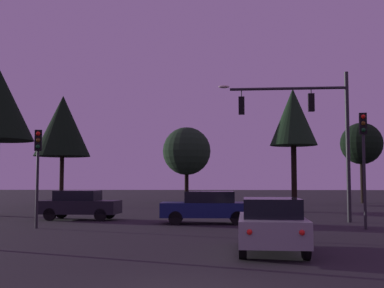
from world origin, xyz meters
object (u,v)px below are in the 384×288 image
Objects in this scene: traffic_signal_mast_arm at (311,121)px; tree_behind_sign at (362,144)px; traffic_light_corner_left at (38,158)px; car_nearside_lane at (271,224)px; car_crossing_left at (80,204)px; tree_lot_edge at (293,118)px; tree_left_far at (63,126)px; traffic_light_corner_right at (364,147)px; car_crossing_right at (207,207)px; tree_right_cluster at (187,151)px.

traffic_signal_mast_arm is 23.37m from tree_behind_sign.
traffic_light_corner_left is 11.56m from car_nearside_lane.
car_nearside_lane is 1.01× the size of car_crossing_left.
traffic_signal_mast_arm is 13.14m from traffic_light_corner_left.
car_nearside_lane is 0.51× the size of tree_lot_edge.
tree_behind_sign is (21.33, 25.41, 2.48)m from traffic_light_corner_left.
tree_lot_edge is at bearing -20.09° from tree_left_far.
traffic_light_corner_right reaches higher than car_crossing_right.
traffic_light_corner_right is at bearing -19.17° from car_crossing_left.
car_crossing_left is 7.00m from car_crossing_right.
tree_left_far reaches higher than traffic_light_corner_left.
tree_behind_sign is 0.90× the size of tree_lot_edge.
traffic_signal_mast_arm is at bearing -71.91° from tree_right_cluster.
tree_left_far is (-26.07, -6.61, 1.04)m from tree_behind_sign.
tree_lot_edge is (-8.40, -13.07, 0.80)m from tree_behind_sign.
car_crossing_left is 22.51m from tree_right_cluster.
car_crossing_right is (6.67, -2.12, 0.00)m from car_crossing_left.
car_crossing_left is (-11.86, 0.98, -4.20)m from traffic_signal_mast_arm.
tree_left_far reaches higher than car_nearside_lane.
car_nearside_lane is at bearing -53.28° from car_crossing_left.
traffic_light_corner_right is 0.66× the size of tree_behind_sign.
tree_lot_edge is at bearing 43.66° from traffic_light_corner_left.
traffic_signal_mast_arm is at bearing 72.74° from car_nearside_lane.
car_crossing_left is at bearing -69.27° from tree_left_far.
tree_behind_sign is at bearing 58.20° from car_crossing_right.
car_crossing_right is at bearing -167.63° from traffic_signal_mast_arm.
traffic_light_corner_left is at bearing -100.73° from tree_right_cluster.
traffic_light_corner_right is at bearing -20.69° from car_crossing_right.
tree_left_far reaches higher than traffic_light_corner_right.
traffic_light_corner_left reaches higher than car_nearside_lane.
tree_right_cluster is at bearing 95.31° from car_crossing_right.
traffic_light_corner_left is 1.01× the size of car_crossing_left.
tree_left_far reaches higher than car_crossing_left.
tree_right_cluster is (4.46, 21.68, 4.10)m from car_crossing_left.
traffic_light_corner_left is 0.51× the size of tree_lot_edge.
traffic_signal_mast_arm is 23.84m from tree_right_cluster.
tree_behind_sign is (20.77, 20.62, 4.67)m from car_crossing_left.
tree_lot_edge reaches higher than traffic_signal_mast_arm.
traffic_light_corner_right is 1.12× the size of car_crossing_right.
tree_behind_sign reaches higher than tree_right_cluster.
tree_lot_edge is at bearing 31.41° from car_crossing_left.
car_nearside_lane is at bearing -61.45° from tree_left_far.
tree_behind_sign is (7.47, 25.24, 2.04)m from traffic_light_corner_right.
traffic_light_corner_left is 8.01m from car_crossing_right.
car_nearside_lane is (-3.27, -10.53, -4.20)m from traffic_signal_mast_arm.
tree_lot_edge is at bearing 59.49° from car_crossing_right.
tree_behind_sign is 1.03× the size of tree_right_cluster.
traffic_light_corner_right is 0.68× the size of tree_right_cluster.
tree_behind_sign is (8.91, 21.60, 0.47)m from traffic_signal_mast_arm.
tree_behind_sign is at bearing 73.53° from traffic_light_corner_right.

